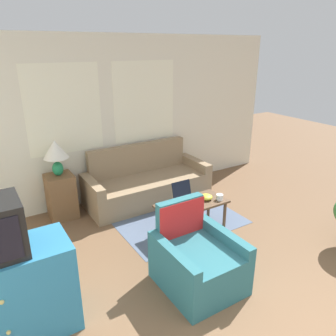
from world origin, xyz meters
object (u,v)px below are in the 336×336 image
(cup_navy, at_px, (220,197))
(table_lamp, at_px, (56,152))
(laptop, at_px, (186,198))
(tv_remote, at_px, (172,209))
(couch, at_px, (146,184))
(snack_bowl, at_px, (206,197))
(armchair, at_px, (196,261))
(coffee_table, at_px, (192,206))

(cup_navy, bearing_deg, table_lamp, 140.81)
(laptop, height_order, tv_remote, laptop)
(couch, xyz_separation_m, tv_remote, (-0.29, -1.24, 0.17))
(table_lamp, relative_size, snack_bowl, 2.94)
(armchair, bearing_deg, couch, 75.74)
(table_lamp, distance_m, snack_bowl, 2.19)
(coffee_table, height_order, laptop, laptop)
(snack_bowl, xyz_separation_m, tv_remote, (-0.57, -0.00, -0.03))
(armchair, distance_m, snack_bowl, 1.22)
(laptop, bearing_deg, snack_bowl, -15.01)
(coffee_table, bearing_deg, tv_remote, -177.00)
(cup_navy, bearing_deg, laptop, 157.05)
(snack_bowl, bearing_deg, table_lamp, 140.52)
(cup_navy, xyz_separation_m, snack_bowl, (-0.15, 0.11, -0.00))
(laptop, bearing_deg, table_lamp, 136.66)
(cup_navy, distance_m, tv_remote, 0.73)
(armchair, relative_size, coffee_table, 0.89)
(snack_bowl, bearing_deg, coffee_table, 176.47)
(cup_navy, xyz_separation_m, tv_remote, (-0.72, 0.11, -0.03))
(armchair, distance_m, tv_remote, 0.93)
(snack_bowl, bearing_deg, tv_remote, -179.63)
(armchair, distance_m, cup_navy, 1.25)
(couch, relative_size, cup_navy, 20.96)
(couch, height_order, snack_bowl, couch)
(coffee_table, relative_size, snack_bowl, 5.50)
(coffee_table, relative_size, tv_remote, 6.51)
(coffee_table, distance_m, laptop, 0.14)
(table_lamp, height_order, coffee_table, table_lamp)
(armchair, bearing_deg, laptop, 61.15)
(laptop, distance_m, snack_bowl, 0.30)
(table_lamp, bearing_deg, coffee_table, -43.46)
(coffee_table, bearing_deg, laptop, 133.96)
(couch, xyz_separation_m, snack_bowl, (0.28, -1.23, 0.20))
(table_lamp, xyz_separation_m, tv_remote, (1.07, -1.35, -0.59))
(cup_navy, bearing_deg, tv_remote, 171.66)
(armchair, xyz_separation_m, table_lamp, (-0.82, 2.23, 0.75))
(table_lamp, height_order, snack_bowl, table_lamp)
(armchair, bearing_deg, table_lamp, 110.16)
(laptop, bearing_deg, cup_navy, -22.95)
(armchair, relative_size, cup_navy, 9.02)
(table_lamp, bearing_deg, armchair, -69.84)
(laptop, xyz_separation_m, tv_remote, (-0.28, -0.08, -0.05))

